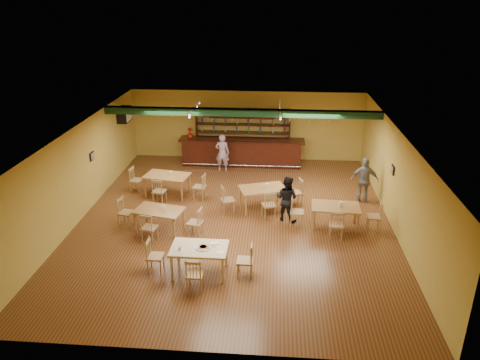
# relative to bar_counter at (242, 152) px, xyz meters

# --- Properties ---
(floor) EXTENTS (12.00, 12.00, 0.00)m
(floor) POSITION_rel_bar_counter_xyz_m (0.16, -5.15, -0.56)
(floor) COLOR brown
(floor) RESTS_ON ground
(ceiling_beam) EXTENTS (10.00, 0.30, 0.25)m
(ceiling_beam) POSITION_rel_bar_counter_xyz_m (0.16, -2.35, 2.31)
(ceiling_beam) COLOR #103218
(ceiling_beam) RESTS_ON ceiling
(track_rail_left) EXTENTS (0.05, 2.50, 0.05)m
(track_rail_left) POSITION_rel_bar_counter_xyz_m (-1.64, -1.75, 2.38)
(track_rail_left) COLOR white
(track_rail_left) RESTS_ON ceiling
(track_rail_right) EXTENTS (0.05, 2.50, 0.05)m
(track_rail_right) POSITION_rel_bar_counter_xyz_m (1.56, -1.75, 2.38)
(track_rail_right) COLOR white
(track_rail_right) RESTS_ON ceiling
(ac_unit) EXTENTS (0.34, 0.70, 0.48)m
(ac_unit) POSITION_rel_bar_counter_xyz_m (-4.64, -0.95, 1.79)
(ac_unit) COLOR white
(ac_unit) RESTS_ON wall_left
(picture_left) EXTENTS (0.04, 0.34, 0.28)m
(picture_left) POSITION_rel_bar_counter_xyz_m (-4.81, -4.15, 1.14)
(picture_left) COLOR black
(picture_left) RESTS_ON wall_left
(picture_right) EXTENTS (0.04, 0.34, 0.28)m
(picture_right) POSITION_rel_bar_counter_xyz_m (5.13, -4.65, 1.14)
(picture_right) COLOR black
(picture_right) RESTS_ON wall_right
(bar_counter) EXTENTS (5.28, 0.85, 1.13)m
(bar_counter) POSITION_rel_bar_counter_xyz_m (0.00, 0.00, 0.00)
(bar_counter) COLOR black
(bar_counter) RESTS_ON ground
(back_bar_hutch) EXTENTS (4.08, 0.40, 2.28)m
(back_bar_hutch) POSITION_rel_bar_counter_xyz_m (-0.00, 0.63, 0.57)
(back_bar_hutch) COLOR black
(back_bar_hutch) RESTS_ON ground
(poinsettia) EXTENTS (0.32, 0.32, 0.45)m
(poinsettia) POSITION_rel_bar_counter_xyz_m (-2.19, 0.00, 0.79)
(poinsettia) COLOR #AF2010
(poinsettia) RESTS_ON bar_counter
(dining_table_a) EXTENTS (1.70, 1.20, 0.78)m
(dining_table_a) POSITION_rel_bar_counter_xyz_m (-2.45, -3.40, -0.17)
(dining_table_a) COLOR #AA793C
(dining_table_a) RESTS_ON ground
(dining_table_b) EXTENTS (1.73, 1.35, 0.76)m
(dining_table_b) POSITION_rel_bar_counter_xyz_m (1.03, -4.24, -0.19)
(dining_table_b) COLOR #AA793C
(dining_table_b) RESTS_ON ground
(dining_table_c) EXTENTS (1.60, 1.16, 0.72)m
(dining_table_c) POSITION_rel_bar_counter_xyz_m (-2.07, -6.08, -0.20)
(dining_table_c) COLOR #AA793C
(dining_table_c) RESTS_ON ground
(dining_table_d) EXTENTS (1.53, 0.97, 0.74)m
(dining_table_d) POSITION_rel_bar_counter_xyz_m (3.35, -5.43, -0.20)
(dining_table_d) COLOR #AA793C
(dining_table_d) RESTS_ON ground
(near_table) EXTENTS (1.47, 0.95, 0.79)m
(near_table) POSITION_rel_bar_counter_xyz_m (-0.46, -8.32, -0.17)
(near_table) COLOR tan
(near_table) RESTS_ON ground
(pizza_tray) EXTENTS (0.51, 0.51, 0.01)m
(pizza_tray) POSITION_rel_bar_counter_xyz_m (-0.36, -8.32, 0.23)
(pizza_tray) COLOR silver
(pizza_tray) RESTS_ON near_table
(parmesan_shaker) EXTENTS (0.07, 0.07, 0.11)m
(parmesan_shaker) POSITION_rel_bar_counter_xyz_m (-0.94, -8.47, 0.28)
(parmesan_shaker) COLOR #EAE5C6
(parmesan_shaker) RESTS_ON near_table
(napkin_stack) EXTENTS (0.24, 0.21, 0.03)m
(napkin_stack) POSITION_rel_bar_counter_xyz_m (-0.10, -8.11, 0.24)
(napkin_stack) COLOR white
(napkin_stack) RESTS_ON near_table
(pizza_server) EXTENTS (0.33, 0.12, 0.00)m
(pizza_server) POSITION_rel_bar_counter_xyz_m (-0.20, -8.26, 0.24)
(pizza_server) COLOR silver
(pizza_server) RESTS_ON pizza_tray
(side_plate) EXTENTS (0.22, 0.22, 0.01)m
(side_plate) POSITION_rel_bar_counter_xyz_m (0.11, -8.53, 0.23)
(side_plate) COLOR white
(side_plate) RESTS_ON near_table
(patron_bar) EXTENTS (0.59, 0.41, 1.58)m
(patron_bar) POSITION_rel_bar_counter_xyz_m (-0.73, -0.83, 0.22)
(patron_bar) COLOR #86489C
(patron_bar) RESTS_ON ground
(patron_right_a) EXTENTS (0.92, 0.85, 1.52)m
(patron_right_a) POSITION_rel_bar_counter_xyz_m (1.83, -5.04, 0.19)
(patron_right_a) COLOR black
(patron_right_a) RESTS_ON ground
(patron_right_b) EXTENTS (0.99, 0.47, 1.64)m
(patron_right_b) POSITION_rel_bar_counter_xyz_m (4.55, -3.43, 0.26)
(patron_right_b) COLOR gray
(patron_right_b) RESTS_ON ground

